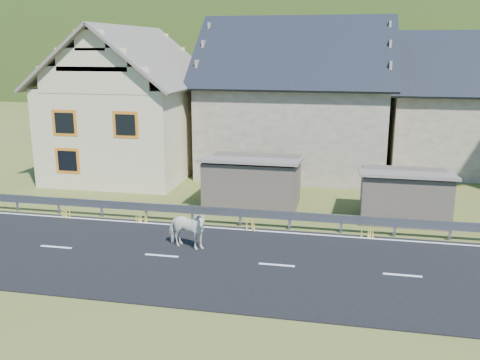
# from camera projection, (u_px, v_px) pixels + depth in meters

# --- Properties ---
(ground) EXTENTS (160.00, 160.00, 0.00)m
(ground) POSITION_uv_depth(u_px,v_px,m) (277.00, 266.00, 17.64)
(ground) COLOR #3E4A1C
(ground) RESTS_ON ground
(road) EXTENTS (60.00, 7.00, 0.04)m
(road) POSITION_uv_depth(u_px,v_px,m) (277.00, 266.00, 17.63)
(road) COLOR black
(road) RESTS_ON ground
(lane_markings) EXTENTS (60.00, 6.60, 0.01)m
(lane_markings) POSITION_uv_depth(u_px,v_px,m) (277.00, 265.00, 17.63)
(lane_markings) COLOR silver
(lane_markings) RESTS_ON road
(guardrail) EXTENTS (28.10, 0.09, 0.75)m
(guardrail) POSITION_uv_depth(u_px,v_px,m) (290.00, 216.00, 21.00)
(guardrail) COLOR #93969B
(guardrail) RESTS_ON ground
(shed_left) EXTENTS (4.30, 3.30, 2.40)m
(shed_left) POSITION_uv_depth(u_px,v_px,m) (253.00, 183.00, 23.94)
(shed_left) COLOR brown
(shed_left) RESTS_ON ground
(shed_right) EXTENTS (3.80, 2.90, 2.20)m
(shed_right) POSITION_uv_depth(u_px,v_px,m) (404.00, 196.00, 22.21)
(shed_right) COLOR brown
(shed_right) RESTS_ON ground
(house_cream) EXTENTS (7.80, 9.80, 8.30)m
(house_cream) POSITION_uv_depth(u_px,v_px,m) (131.00, 96.00, 29.94)
(house_cream) COLOR beige
(house_cream) RESTS_ON ground
(house_stone_a) EXTENTS (10.80, 9.80, 8.90)m
(house_stone_a) POSITION_uv_depth(u_px,v_px,m) (297.00, 89.00, 30.95)
(house_stone_a) COLOR tan
(house_stone_a) RESTS_ON ground
(house_stone_b) EXTENTS (9.80, 8.80, 8.10)m
(house_stone_b) POSITION_uv_depth(u_px,v_px,m) (472.00, 96.00, 30.98)
(house_stone_b) COLOR tan
(house_stone_b) RESTS_ON ground
(mountain) EXTENTS (440.00, 280.00, 260.00)m
(mountain) POSITION_uv_depth(u_px,v_px,m) (358.00, 123.00, 192.47)
(mountain) COLOR #253B15
(mountain) RESTS_ON ground
(conifer_patch) EXTENTS (76.00, 50.00, 28.00)m
(conifer_patch) POSITION_uv_depth(u_px,v_px,m) (117.00, 50.00, 131.48)
(conifer_patch) COLOR black
(conifer_patch) RESTS_ON ground
(horse) EXTENTS (1.16, 1.83, 1.43)m
(horse) POSITION_uv_depth(u_px,v_px,m) (187.00, 229.00, 18.94)
(horse) COLOR white
(horse) RESTS_ON road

